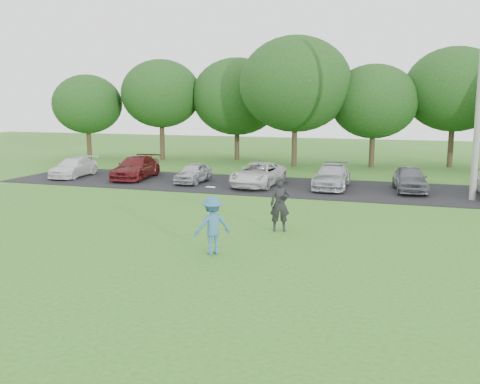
% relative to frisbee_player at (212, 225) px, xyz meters
% --- Properties ---
extents(ground, '(100.00, 100.00, 0.00)m').
position_rel_frisbee_player_xyz_m(ground, '(-0.18, -0.32, -0.85)').
color(ground, '#297120').
rests_on(ground, ground).
extents(parking_lot, '(32.00, 6.50, 0.03)m').
position_rel_frisbee_player_xyz_m(parking_lot, '(-0.18, 12.68, -0.83)').
color(parking_lot, black).
rests_on(parking_lot, ground).
extents(frisbee_player, '(1.24, 1.19, 2.04)m').
position_rel_frisbee_player_xyz_m(frisbee_player, '(0.00, 0.00, 0.00)').
color(frisbee_player, '#346893').
rests_on(frisbee_player, ground).
extents(camera_bystander, '(0.78, 0.63, 1.86)m').
position_rel_frisbee_player_xyz_m(camera_bystander, '(1.21, 3.30, 0.08)').
color(camera_bystander, black).
rests_on(camera_bystander, ground).
extents(parked_cars, '(28.21, 4.85, 1.25)m').
position_rel_frisbee_player_xyz_m(parked_cars, '(0.07, 12.66, -0.22)').
color(parked_cars, silver).
rests_on(parked_cars, parking_lot).
extents(tree_row, '(42.39, 9.85, 8.64)m').
position_rel_frisbee_player_xyz_m(tree_row, '(1.33, 22.44, 4.06)').
color(tree_row, '#38281C').
rests_on(tree_row, ground).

